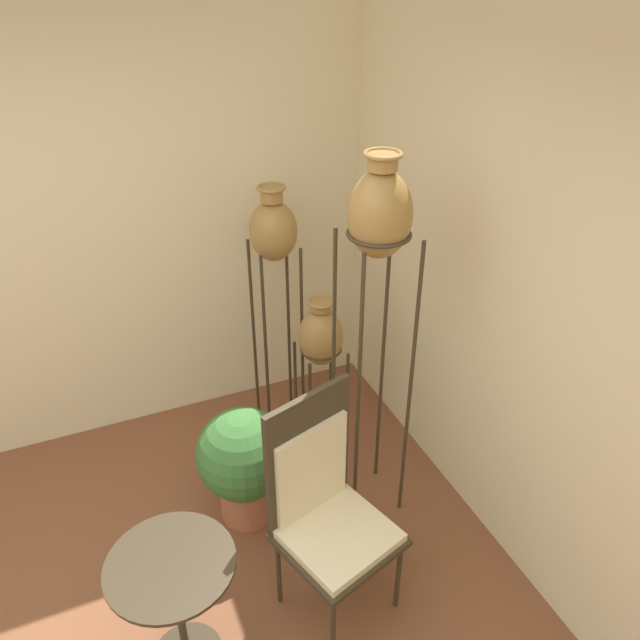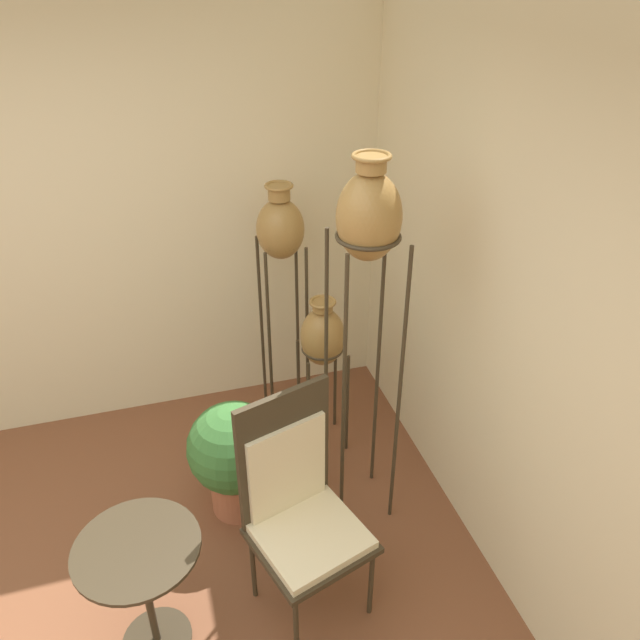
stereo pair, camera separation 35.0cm
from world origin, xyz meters
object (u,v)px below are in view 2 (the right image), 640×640
(vase_stand_tall, at_px, (368,229))
(potted_plant, at_px, (234,454))
(vase_stand_medium, at_px, (281,235))
(side_table, at_px, (142,574))
(vase_stand_short, at_px, (323,338))
(chair, at_px, (299,502))

(vase_stand_tall, height_order, potted_plant, vase_stand_tall)
(vase_stand_medium, bearing_deg, side_table, -124.37)
(vase_stand_short, bearing_deg, vase_stand_tall, -85.74)
(chair, xyz_separation_m, side_table, (-0.71, -0.07, -0.14))
(vase_stand_medium, distance_m, side_table, 1.92)
(side_table, bearing_deg, vase_stand_short, 44.05)
(vase_stand_tall, distance_m, chair, 1.27)
(chair, bearing_deg, potted_plant, 90.52)
(chair, height_order, side_table, chair)
(vase_stand_medium, xyz_separation_m, chair, (-0.26, -1.35, -0.71))
(chair, height_order, potted_plant, chair)
(vase_stand_tall, relative_size, vase_stand_medium, 1.25)
(chair, relative_size, potted_plant, 1.67)
(chair, xyz_separation_m, potted_plant, (-0.20, 0.63, -0.22))
(side_table, height_order, potted_plant, potted_plant)
(vase_stand_medium, bearing_deg, vase_stand_short, -64.50)
(vase_stand_short, xyz_separation_m, chair, (-0.42, -1.02, -0.17))
(vase_stand_tall, distance_m, vase_stand_medium, 0.98)
(side_table, bearing_deg, vase_stand_medium, 55.63)
(potted_plant, bearing_deg, vase_stand_short, 32.40)
(vase_stand_tall, height_order, vase_stand_short, vase_stand_tall)
(vase_stand_medium, relative_size, vase_stand_short, 1.56)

